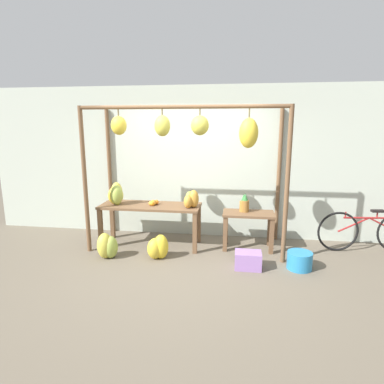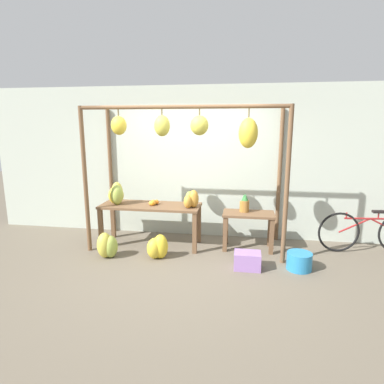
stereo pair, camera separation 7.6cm
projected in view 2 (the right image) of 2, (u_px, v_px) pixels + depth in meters
ground_plane at (177, 266)px, 4.86m from camera, size 20.00×20.00×0.00m
shop_wall_back at (192, 163)px, 6.03m from camera, size 8.00×0.08×2.80m
stall_awning at (190, 145)px, 5.01m from camera, size 3.26×1.19×2.39m
display_table_main at (151, 211)px, 5.60m from camera, size 1.74×0.63×0.73m
display_table_side at (248, 222)px, 5.45m from camera, size 0.86×0.47×0.64m
banana_pile_on_table at (117, 194)px, 5.59m from camera, size 0.36×0.36×0.38m
orange_pile at (153, 203)px, 5.54m from camera, size 0.15×0.20×0.09m
pineapple_cluster at (245, 204)px, 5.45m from camera, size 0.16×0.15×0.32m
banana_pile_ground_left at (107, 246)px, 5.14m from camera, size 0.32×0.28×0.41m
banana_pile_ground_right at (157, 248)px, 5.12m from camera, size 0.39×0.36×0.40m
fruit_crate_white at (247, 260)px, 4.75m from camera, size 0.39×0.28×0.25m
blue_bucket at (299, 261)px, 4.72m from camera, size 0.36×0.36×0.26m
parked_bicycle at (369, 232)px, 5.31m from camera, size 1.66×0.21×0.73m
papaya_pile at (191, 200)px, 5.37m from camera, size 0.27×0.29×0.30m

